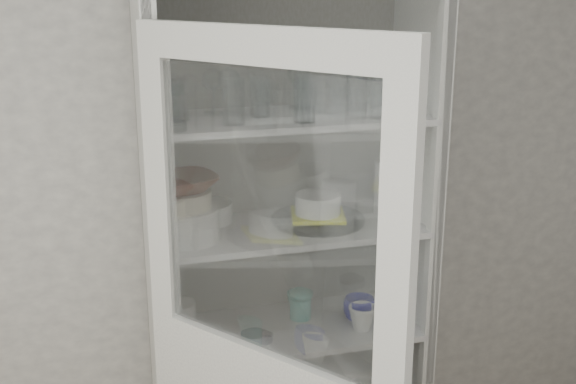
{
  "coord_description": "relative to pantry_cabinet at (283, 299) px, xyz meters",
  "views": [
    {
      "loc": [
        -0.48,
        -1.09,
        2.11
      ],
      "look_at": [
        0.2,
        1.27,
        1.38
      ],
      "focal_mm": 45.0,
      "sensor_mm": 36.0,
      "label": 1
    }
  ],
  "objects": [
    {
      "name": "goblet_1",
      "position": [
        -0.24,
        0.03,
        0.81
      ],
      "size": [
        0.08,
        0.08,
        0.17
      ],
      "primitive_type": null,
      "color": "silver",
      "rests_on": "shelf_glass"
    },
    {
      "name": "plate_stack_front",
      "position": [
        -0.38,
        -0.12,
        0.38
      ],
      "size": [
        0.24,
        0.24,
        0.11
      ],
      "primitive_type": "cylinder",
      "color": "white",
      "rests_on": "shelf_plates"
    },
    {
      "name": "measuring_cups",
      "position": [
        -0.16,
        -0.16,
        -0.06
      ],
      "size": [
        0.09,
        0.09,
        0.04
      ],
      "primitive_type": "cylinder",
      "color": "#9D9FAF",
      "rests_on": "shelf_mugs"
    },
    {
      "name": "goblet_0",
      "position": [
        -0.19,
        0.0,
        0.81
      ],
      "size": [
        0.08,
        0.08,
        0.17
      ],
      "primitive_type": null,
      "color": "silver",
      "rests_on": "shelf_glass"
    },
    {
      "name": "tumbler_11",
      "position": [
        0.27,
        -0.1,
        0.8
      ],
      "size": [
        0.1,
        0.1,
        0.15
      ],
      "primitive_type": "cylinder",
      "rotation": [
        0.0,
        0.0,
        0.39
      ],
      "color": "silver",
      "rests_on": "shelf_glass"
    },
    {
      "name": "goblet_2",
      "position": [
        0.07,
        0.05,
        0.81
      ],
      "size": [
        0.08,
        0.08,
        0.18
      ],
      "primitive_type": null,
      "color": "silver",
      "rests_on": "shelf_glass"
    },
    {
      "name": "tumbler_7",
      "position": [
        -0.38,
        -0.06,
        0.79
      ],
      "size": [
        0.08,
        0.08,
        0.14
      ],
      "primitive_type": "cylinder",
      "rotation": [
        0.0,
        0.0,
        0.16
      ],
      "color": "silver",
      "rests_on": "shelf_glass"
    },
    {
      "name": "yellow_trivet",
      "position": [
        0.11,
        -0.06,
        0.35
      ],
      "size": [
        0.23,
        0.23,
        0.01
      ],
      "primitive_type": "cube",
      "rotation": [
        0.0,
        0.0,
        -0.25
      ],
      "color": "yellow",
      "rests_on": "glass_platter"
    },
    {
      "name": "cream_bowl",
      "position": [
        -0.38,
        -0.12,
        0.46
      ],
      "size": [
        0.22,
        0.22,
        0.06
      ],
      "primitive_type": "cylinder",
      "rotation": [
        0.0,
        0.0,
        0.19
      ],
      "color": "beige",
      "rests_on": "plate_stack_front"
    },
    {
      "name": "tumbler_9",
      "position": [
        -0.1,
        -0.07,
        0.79
      ],
      "size": [
        0.08,
        0.08,
        0.13
      ],
      "primitive_type": "cylinder",
      "rotation": [
        0.0,
        0.0,
        0.15
      ],
      "color": "silver",
      "rests_on": "shelf_glass"
    },
    {
      "name": "tumbler_4",
      "position": [
        0.28,
        -0.21,
        0.8
      ],
      "size": [
        0.09,
        0.09,
        0.16
      ],
      "primitive_type": "cylinder",
      "rotation": [
        0.0,
        0.0,
        -0.22
      ],
      "color": "silver",
      "rests_on": "shelf_glass"
    },
    {
      "name": "tumbler_8",
      "position": [
        -0.41,
        -0.09,
        0.79
      ],
      "size": [
        0.08,
        0.08,
        0.14
      ],
      "primitive_type": "cylinder",
      "rotation": [
        0.0,
        0.0,
        -0.23
      ],
      "color": "silver",
      "rests_on": "shelf_glass"
    },
    {
      "name": "white_ramekin",
      "position": [
        0.11,
        -0.06,
        0.39
      ],
      "size": [
        0.17,
        0.17,
        0.07
      ],
      "primitive_type": "cylinder",
      "rotation": [
        0.0,
        0.0,
        -0.02
      ],
      "color": "white",
      "rests_on": "yellow_trivet"
    },
    {
      "name": "tumbler_2",
      "position": [
        0.02,
        -0.21,
        0.79
      ],
      "size": [
        0.08,
        0.08,
        0.14
      ],
      "primitive_type": "cylinder",
      "rotation": [
        0.0,
        0.0,
        -0.09
      ],
      "color": "silver",
      "rests_on": "shelf_glass"
    },
    {
      "name": "tumbler_3",
      "position": [
        0.02,
        -0.18,
        0.8
      ],
      "size": [
        0.08,
        0.08,
        0.15
      ],
      "primitive_type": "cylinder",
      "rotation": [
        0.0,
        0.0,
        -0.08
      ],
      "color": "silver",
      "rests_on": "shelf_glass"
    },
    {
      "name": "pantry_cabinet",
      "position": [
        0.0,
        0.0,
        0.0
      ],
      "size": [
        1.0,
        0.45,
        2.1
      ],
      "color": "#B7B7B4",
      "rests_on": "floor"
    },
    {
      "name": "tumbler_13",
      "position": [
        0.16,
        -0.13,
        0.8
      ],
      "size": [
        0.08,
        0.08,
        0.15
      ],
      "primitive_type": "cylinder",
      "color": "silver",
      "rests_on": "shelf_glass"
    },
    {
      "name": "mug_blue",
      "position": [
        0.27,
        -0.11,
        -0.03
      ],
      "size": [
        0.16,
        0.16,
        0.1
      ],
      "primitive_type": "imported",
      "rotation": [
        0.0,
        0.0,
        -0.35
      ],
      "color": "#0D189A",
      "rests_on": "shelf_mugs"
    },
    {
      "name": "plate_stack_back",
      "position": [
        -0.28,
        0.06,
        0.36
      ],
      "size": [
        0.21,
        0.21,
        0.07
      ],
      "primitive_type": "cylinder",
      "color": "white",
      "rests_on": "shelf_plates"
    },
    {
      "name": "tumbler_10",
      "position": [
        0.11,
        -0.05,
        0.79
      ],
      "size": [
        0.07,
        0.07,
        0.13
      ],
      "primitive_type": "cylinder",
      "rotation": [
        0.0,
        0.0,
        -0.03
      ],
      "color": "silver",
      "rests_on": "shelf_glass"
    },
    {
      "name": "tumbler_12",
      "position": [
        -0.39,
        -0.09,
        0.79
      ],
      "size": [
        0.07,
        0.07,
        0.13
      ],
      "primitive_type": "cylinder",
      "color": "silver",
      "rests_on": "shelf_glass"
    },
    {
      "name": "glass_platter",
      "position": [
        0.11,
        -0.06,
        0.33
      ],
      "size": [
        0.38,
        0.38,
        0.02
      ],
      "primitive_type": "cylinder",
      "rotation": [
        0.0,
        0.0,
        -0.12
      ],
      "color": "silver",
      "rests_on": "shelf_plates"
    },
    {
      "name": "goblet_3",
      "position": [
        0.41,
        0.01,
        0.81
      ],
      "size": [
        0.08,
        0.08,
        0.18
      ],
      "primitive_type": null,
      "color": "silver",
      "rests_on": "shelf_glass"
    },
    {
      "name": "mug_white",
      "position": [
        0.25,
        -0.17,
        -0.03
      ],
      "size": [
        0.12,
        0.12,
        0.09
      ],
      "primitive_type": "imported",
      "rotation": [
        0.0,
        0.0,
        -0.18
      ],
      "color": "white",
      "rests_on": "shelf_mugs"
    },
    {
      "name": "grey_bowl_stack",
      "position": [
        0.41,
        -0.03,
        0.42
      ],
      "size": [
        0.12,
        0.12,
        0.2
      ],
      "primitive_type": "cylinder",
      "color": "silver",
      "rests_on": "shelf_plates"
    },
    {
      "name": "wall_back",
      "position": [
        -0.2,
        0.16,
        0.36
      ],
      "size": [
        3.6,
        0.02,
        2.6
      ],
      "primitive_type": "cube",
      "color": "gray",
      "rests_on": "ground"
    },
    {
      "name": "tumbler_5",
      "position": [
        0.21,
        -0.17,
        0.79
      ],
      "size": [
        0.09,
        0.09,
        0.15
      ],
      "primitive_type": "cylinder",
      "rotation": [
        0.0,
        0.0,
        -0.24
      ],
      "color": "silver",
      "rests_on": "shelf_glass"
    },
    {
      "name": "tumbler_0",
      "position": [
        -0.41,
        -0.23,
        0.8
      ],
      "size": [
        0.09,
        0.09,
        0.15
      ],
      "primitive_type": "cylinder",
      "rotation": [
        0.0,
        0.0,
        0.33
      ],
      "color": "silver",
      "rests_on": "shelf_glass"
    },
    {
      "name": "teal_jar",
      "position": [
        0.06,
        -0.02,
        -0.03
      ],
      "size": [
        0.08,
        0.08,
        0.1
      ],
      "color": "#24786E",
      "rests_on": "shelf_mugs"
    },
    {
      "name": "white_canister",
      "position": [
        -0.4,
        -0.05,
        -0.01
      ],
      "size": [
        0.12,
        0.12,
        0.14
      ],
      "primitive_type": "cylinder",
      "rotation": [
        0.0,
        0.0,
        -0.01
      ],
      "color": "white",
      "rests_on": "shelf_mugs"
    },
    {
      "name": "tumbler_6",
      "position": [
        0.32,
        -0.18,
        0.79
      ],
      "size": [
        0.09,
        0.09,
        0.13
      ],
      "primitive_type": "cylinder",
      "rotation": [
        0.0,
        0.0,
        -0.43
      ],
      "color": "silver",
      "rests_on": "shelf_glass"
    },
    {
      "name": "tumbler_1",
      "position": [
        -0.21,
        -0.17,
        0.79
      ],
      "size": [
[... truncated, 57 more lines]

